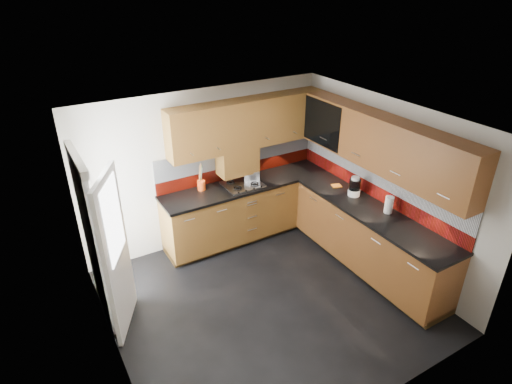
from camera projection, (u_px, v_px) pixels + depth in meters
room at (270, 200)px, 4.89m from camera, size 4.00×3.80×2.64m
base_cabinets at (303, 225)px, 6.41m from camera, size 2.70×3.20×0.95m
countertop at (305, 197)px, 6.17m from camera, size 2.72×3.22×0.04m
backsplash at (309, 170)px, 6.31m from camera, size 2.70×3.20×0.54m
upper_cabinets at (316, 133)px, 5.89m from camera, size 2.50×3.20×0.72m
extractor_hood at (237, 161)px, 6.45m from camera, size 0.60×0.33×0.40m
glass_cabinet at (330, 120)px, 6.31m from camera, size 0.32×0.80×0.66m
back_door at (103, 247)px, 4.88m from camera, size 0.42×1.19×2.04m
gas_hob at (243, 184)px, 6.47m from camera, size 0.56×0.50×0.04m
utensil_pot at (201, 184)px, 6.30m from camera, size 0.12×0.12×0.42m
toaster at (251, 176)px, 6.59m from camera, size 0.27×0.22×0.17m
food_processor at (354, 187)px, 6.13m from camera, size 0.17×0.17×0.29m
paper_towel at (389, 205)px, 5.70m from camera, size 0.12×0.12×0.23m
orange_cloth at (337, 186)px, 6.44m from camera, size 0.17×0.15×0.01m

